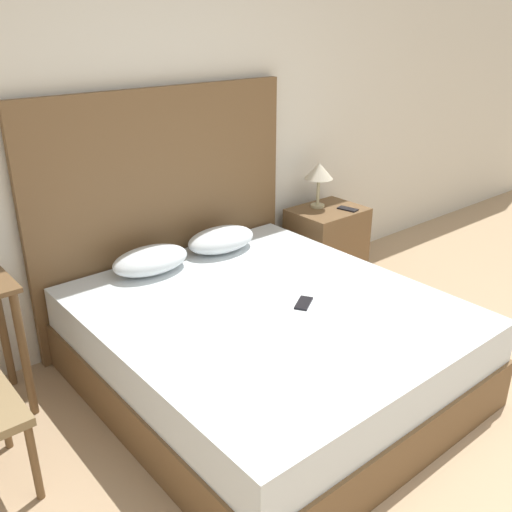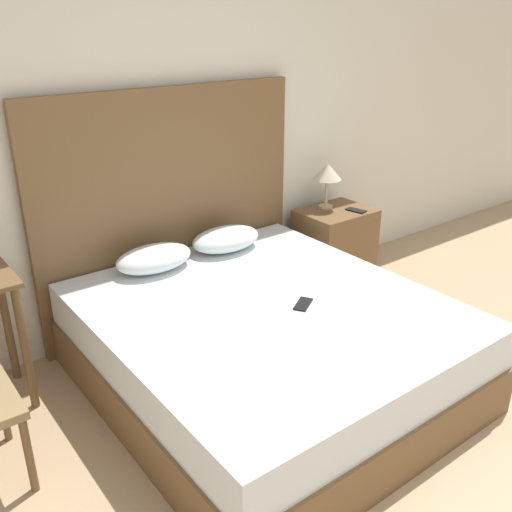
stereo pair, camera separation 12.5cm
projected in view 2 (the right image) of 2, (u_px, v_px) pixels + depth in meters
name	position (u px, v px, depth m)	size (l,w,h in m)	color
wall_back	(180.00, 117.00, 3.59)	(10.00, 0.06, 2.70)	silver
bed	(267.00, 346.00, 3.16)	(1.74, 1.94, 0.51)	brown
headboard	(172.00, 210.00, 3.68)	(1.83, 0.05, 1.55)	brown
pillow_left	(154.00, 258.00, 3.44)	(0.48, 0.30, 0.15)	silver
pillow_right	(226.00, 239.00, 3.74)	(0.48, 0.30, 0.15)	silver
phone_on_bed	(303.00, 304.00, 3.05)	(0.16, 0.14, 0.01)	black
nightstand	(334.00, 247.00, 4.38)	(0.53, 0.42, 0.59)	brown
table_lamp	(327.00, 173.00, 4.20)	(0.21, 0.21, 0.34)	tan
phone_on_nightstand	(356.00, 210.00, 4.24)	(0.10, 0.16, 0.01)	black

